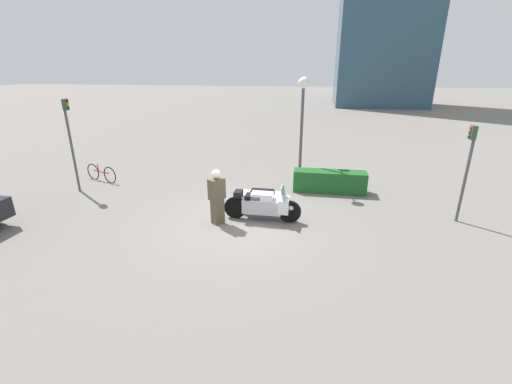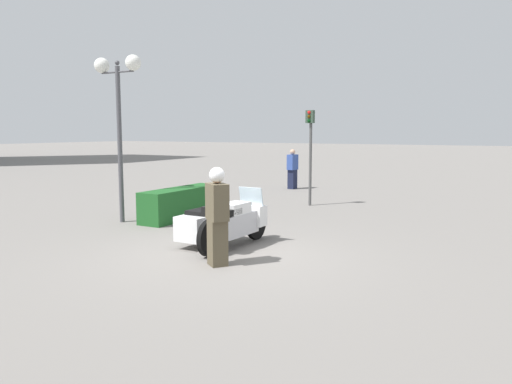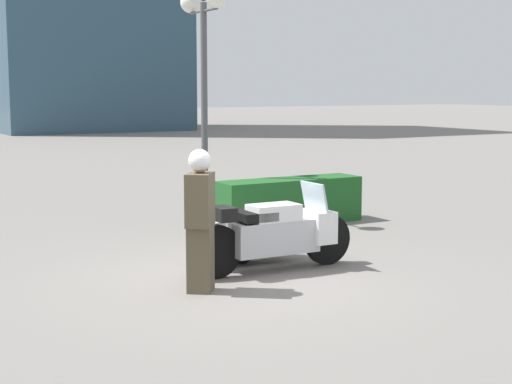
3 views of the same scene
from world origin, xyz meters
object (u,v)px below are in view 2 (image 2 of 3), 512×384
(twin_lamp_post, at_px, (118,90))
(police_motorcycle, at_px, (222,222))
(traffic_light_near, at_px, (310,142))
(officer_rider, at_px, (217,214))
(hedge_bush_curbside, at_px, (182,203))
(pedestrian_bystander, at_px, (292,169))

(twin_lamp_post, bearing_deg, police_motorcycle, -104.02)
(twin_lamp_post, height_order, traffic_light_near, twin_lamp_post)
(police_motorcycle, xyz_separation_m, officer_rider, (-1.37, -0.80, 0.44))
(hedge_bush_curbside, height_order, pedestrian_bystander, pedestrian_bystander)
(police_motorcycle, distance_m, traffic_light_near, 6.24)
(officer_rider, xyz_separation_m, pedestrian_bystander, (11.30, 3.87, -0.11))
(officer_rider, xyz_separation_m, hedge_bush_curbside, (3.51, 3.52, -0.51))
(hedge_bush_curbside, relative_size, twin_lamp_post, 0.65)
(twin_lamp_post, bearing_deg, hedge_bush_curbside, -39.96)
(pedestrian_bystander, bearing_deg, twin_lamp_post, 92.11)
(police_motorcycle, relative_size, traffic_light_near, 0.82)
(officer_rider, height_order, pedestrian_bystander, officer_rider)
(police_motorcycle, bearing_deg, traffic_light_near, 6.87)
(twin_lamp_post, xyz_separation_m, traffic_light_near, (5.08, -3.12, -1.39))
(officer_rider, relative_size, pedestrian_bystander, 1.07)
(hedge_bush_curbside, bearing_deg, traffic_light_near, -28.52)
(pedestrian_bystander, bearing_deg, officer_rider, 115.26)
(pedestrian_bystander, bearing_deg, police_motorcycle, 113.51)
(police_motorcycle, height_order, traffic_light_near, traffic_light_near)
(police_motorcycle, height_order, hedge_bush_curbside, police_motorcycle)
(police_motorcycle, distance_m, pedestrian_bystander, 10.41)
(police_motorcycle, distance_m, officer_rider, 1.64)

